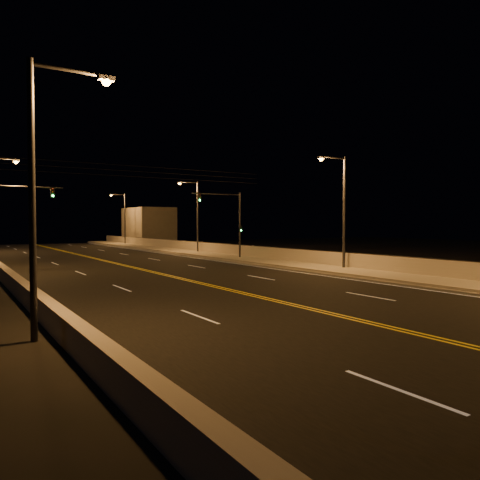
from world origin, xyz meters
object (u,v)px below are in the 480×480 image
streetlight_4 (43,178)px  traffic_signal_left (4,216)px  streetlight_3 (123,215)px  streetlight_1 (341,205)px  traffic_signal_right (231,218)px  streetlight_2 (195,212)px

streetlight_4 → traffic_signal_left: (1.07, 22.37, -0.82)m
traffic_signal_left → streetlight_3: bearing=60.4°
streetlight_3 → traffic_signal_left: (-20.32, -35.70, -0.82)m
streetlight_1 → traffic_signal_right: size_ratio=1.30×
streetlight_2 → streetlight_3: 25.43m
streetlight_4 → traffic_signal_right: streetlight_4 is taller
streetlight_2 → traffic_signal_right: (-1.47, -10.27, -0.82)m
streetlight_1 → traffic_signal_right: bearing=96.6°
streetlight_2 → streetlight_4: size_ratio=1.00×
traffic_signal_right → traffic_signal_left: 18.84m
streetlight_1 → streetlight_4: (-21.39, -9.62, 0.00)m
streetlight_1 → traffic_signal_left: 24.00m
traffic_signal_left → streetlight_4: bearing=-92.7°
streetlight_3 → traffic_signal_right: bearing=-92.4°
streetlight_4 → traffic_signal_right: bearing=48.3°
streetlight_2 → traffic_signal_right: streetlight_2 is taller
streetlight_1 → streetlight_4: same height
streetlight_2 → traffic_signal_left: streetlight_2 is taller
traffic_signal_left → streetlight_2: bearing=26.8°
streetlight_2 → streetlight_4: (-21.39, -32.64, 0.00)m
streetlight_2 → traffic_signal_left: (-20.32, -10.27, -0.82)m
streetlight_1 → traffic_signal_right: (-1.47, 12.75, -0.82)m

